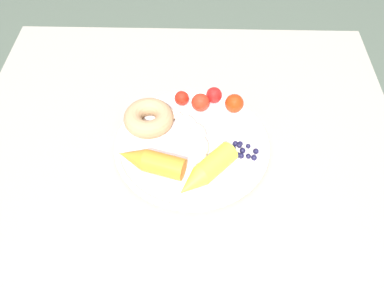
{
  "coord_description": "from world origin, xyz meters",
  "views": [
    {
      "loc": [
        0.03,
        -0.51,
        1.4
      ],
      "look_at": [
        0.02,
        0.03,
        0.75
      ],
      "focal_mm": 38.69,
      "sensor_mm": 36.0,
      "label": 1
    }
  ],
  "objects_px": {
    "banana": "(194,134)",
    "tomato_near": "(182,98)",
    "tomato_extra": "(214,95)",
    "carrot_yellow": "(206,171)",
    "carrot_orange": "(151,162)",
    "blueberry_pile": "(243,151)",
    "dining_table": "(184,185)",
    "donut": "(149,118)",
    "tomato_far": "(200,102)",
    "tomato_mid": "(234,103)",
    "plate": "(192,145)"
  },
  "relations": [
    {
      "from": "plate",
      "to": "banana",
      "type": "distance_m",
      "value": 0.02
    },
    {
      "from": "tomato_mid",
      "to": "tomato_extra",
      "type": "bearing_deg",
      "value": 147.53
    },
    {
      "from": "tomato_near",
      "to": "blueberry_pile",
      "type": "bearing_deg",
      "value": -46.86
    },
    {
      "from": "banana",
      "to": "blueberry_pile",
      "type": "relative_size",
      "value": 2.98
    },
    {
      "from": "tomato_near",
      "to": "tomato_far",
      "type": "height_order",
      "value": "tomato_far"
    },
    {
      "from": "carrot_orange",
      "to": "tomato_mid",
      "type": "relative_size",
      "value": 3.4
    },
    {
      "from": "plate",
      "to": "tomato_mid",
      "type": "height_order",
      "value": "tomato_mid"
    },
    {
      "from": "tomato_mid",
      "to": "tomato_extra",
      "type": "relative_size",
      "value": 1.15
    },
    {
      "from": "banana",
      "to": "tomato_mid",
      "type": "relative_size",
      "value": 4.14
    },
    {
      "from": "banana",
      "to": "blueberry_pile",
      "type": "height_order",
      "value": "banana"
    },
    {
      "from": "donut",
      "to": "tomato_near",
      "type": "distance_m",
      "value": 0.09
    },
    {
      "from": "blueberry_pile",
      "to": "plate",
      "type": "bearing_deg",
      "value": 168.82
    },
    {
      "from": "carrot_orange",
      "to": "tomato_mid",
      "type": "xyz_separation_m",
      "value": [
        0.17,
        0.16,
        -0.0
      ]
    },
    {
      "from": "carrot_orange",
      "to": "tomato_near",
      "type": "height_order",
      "value": "carrot_orange"
    },
    {
      "from": "tomato_mid",
      "to": "blueberry_pile",
      "type": "bearing_deg",
      "value": -83.18
    },
    {
      "from": "carrot_yellow",
      "to": "tomato_near",
      "type": "relative_size",
      "value": 3.99
    },
    {
      "from": "donut",
      "to": "tomato_near",
      "type": "xyz_separation_m",
      "value": [
        0.07,
        0.06,
        -0.0
      ]
    },
    {
      "from": "blueberry_pile",
      "to": "tomato_near",
      "type": "height_order",
      "value": "tomato_near"
    },
    {
      "from": "dining_table",
      "to": "donut",
      "type": "distance_m",
      "value": 0.17
    },
    {
      "from": "plate",
      "to": "blueberry_pile",
      "type": "height_order",
      "value": "blueberry_pile"
    },
    {
      "from": "donut",
      "to": "plate",
      "type": "bearing_deg",
      "value": -29.84
    },
    {
      "from": "carrot_orange",
      "to": "donut",
      "type": "xyz_separation_m",
      "value": [
        -0.02,
        0.12,
        -0.0
      ]
    },
    {
      "from": "plate",
      "to": "carrot_orange",
      "type": "relative_size",
      "value": 2.29
    },
    {
      "from": "banana",
      "to": "tomato_near",
      "type": "relative_size",
      "value": 5.21
    },
    {
      "from": "dining_table",
      "to": "blueberry_pile",
      "type": "relative_size",
      "value": 16.13
    },
    {
      "from": "tomato_far",
      "to": "plate",
      "type": "bearing_deg",
      "value": -98.91
    },
    {
      "from": "dining_table",
      "to": "tomato_near",
      "type": "xyz_separation_m",
      "value": [
        -0.01,
        0.14,
        0.13
      ]
    },
    {
      "from": "tomato_extra",
      "to": "banana",
      "type": "bearing_deg",
      "value": -110.26
    },
    {
      "from": "banana",
      "to": "tomato_mid",
      "type": "distance_m",
      "value": 0.12
    },
    {
      "from": "carrot_yellow",
      "to": "banana",
      "type": "bearing_deg",
      "value": 103.37
    },
    {
      "from": "tomato_extra",
      "to": "dining_table",
      "type": "bearing_deg",
      "value": -112.03
    },
    {
      "from": "carrot_yellow",
      "to": "dining_table",
      "type": "bearing_deg",
      "value": 128.37
    },
    {
      "from": "plate",
      "to": "carrot_yellow",
      "type": "relative_size",
      "value": 2.45
    },
    {
      "from": "tomato_near",
      "to": "plate",
      "type": "bearing_deg",
      "value": -77.65
    },
    {
      "from": "blueberry_pile",
      "to": "tomato_extra",
      "type": "xyz_separation_m",
      "value": [
        -0.06,
        0.15,
        0.01
      ]
    },
    {
      "from": "plate",
      "to": "tomato_near",
      "type": "distance_m",
      "value": 0.12
    },
    {
      "from": "tomato_near",
      "to": "tomato_mid",
      "type": "xyz_separation_m",
      "value": [
        0.11,
        -0.02,
        0.0
      ]
    },
    {
      "from": "banana",
      "to": "carrot_orange",
      "type": "bearing_deg",
      "value": -135.54
    },
    {
      "from": "plate",
      "to": "carrot_orange",
      "type": "distance_m",
      "value": 0.1
    },
    {
      "from": "banana",
      "to": "tomato_near",
      "type": "bearing_deg",
      "value": 106.69
    },
    {
      "from": "carrot_orange",
      "to": "blueberry_pile",
      "type": "relative_size",
      "value": 2.45
    },
    {
      "from": "carrot_yellow",
      "to": "donut",
      "type": "height_order",
      "value": "carrot_yellow"
    },
    {
      "from": "carrot_orange",
      "to": "tomato_near",
      "type": "xyz_separation_m",
      "value": [
        0.05,
        0.18,
        -0.01
      ]
    },
    {
      "from": "tomato_near",
      "to": "tomato_extra",
      "type": "relative_size",
      "value": 0.91
    },
    {
      "from": "donut",
      "to": "carrot_orange",
      "type": "bearing_deg",
      "value": -82.61
    },
    {
      "from": "banana",
      "to": "tomato_far",
      "type": "xyz_separation_m",
      "value": [
        0.01,
        0.08,
        0.01
      ]
    },
    {
      "from": "carrot_orange",
      "to": "tomato_far",
      "type": "bearing_deg",
      "value": 60.61
    },
    {
      "from": "blueberry_pile",
      "to": "tomato_far",
      "type": "relative_size",
      "value": 1.42
    },
    {
      "from": "donut",
      "to": "blueberry_pile",
      "type": "height_order",
      "value": "donut"
    },
    {
      "from": "dining_table",
      "to": "tomato_far",
      "type": "bearing_deg",
      "value": 75.7
    }
  ]
}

